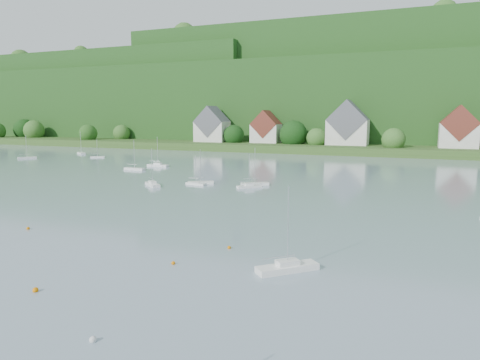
% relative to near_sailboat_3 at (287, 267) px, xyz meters
% --- Properties ---
extents(far_shore_strip, '(600.00, 60.00, 3.00)m').
position_rel_near_sailboat_3_xyz_m(far_shore_strip, '(-20.38, 153.56, 1.06)').
color(far_shore_strip, '#32531F').
rests_on(far_shore_strip, ground).
extents(forested_ridge, '(620.00, 181.22, 69.89)m').
position_rel_near_sailboat_3_xyz_m(forested_ridge, '(-19.98, 222.13, 22.45)').
color(forested_ridge, '#133D13').
rests_on(forested_ridge, ground).
extents(village_building_0, '(14.00, 10.40, 16.00)m').
position_rel_near_sailboat_3_xyz_m(village_building_0, '(-75.38, 140.56, 9.07)').
color(village_building_0, beige).
rests_on(village_building_0, far_shore_strip).
extents(village_building_1, '(12.00, 9.36, 14.00)m').
position_rel_near_sailboat_3_xyz_m(village_building_1, '(-50.38, 142.56, 8.31)').
color(village_building_1, beige).
rests_on(village_building_1, far_shore_strip).
extents(village_building_2, '(16.00, 11.44, 18.00)m').
position_rel_near_sailboat_3_xyz_m(village_building_2, '(-15.38, 141.56, 9.83)').
color(village_building_2, beige).
rests_on(village_building_2, far_shore_strip).
extents(village_building_3, '(13.00, 10.40, 15.50)m').
position_rel_near_sailboat_3_xyz_m(village_building_3, '(24.62, 139.56, 8.99)').
color(village_building_3, beige).
rests_on(village_building_3, far_shore_strip).
extents(near_sailboat_3, '(5.61, 5.47, 8.27)m').
position_rel_near_sailboat_3_xyz_m(near_sailboat_3, '(0.00, 0.00, 0.00)').
color(near_sailboat_3, white).
rests_on(near_sailboat_3, ground).
extents(mooring_buoy_0, '(0.50, 0.50, 0.50)m').
position_rel_near_sailboat_3_xyz_m(mooring_buoy_0, '(-18.39, -12.76, -0.44)').
color(mooring_buoy_0, orange).
rests_on(mooring_buoy_0, ground).
extents(mooring_buoy_1, '(0.49, 0.49, 0.49)m').
position_rel_near_sailboat_3_xyz_m(mooring_buoy_1, '(-8.24, -17.56, -0.44)').
color(mooring_buoy_1, silver).
rests_on(mooring_buoy_1, ground).
extents(mooring_buoy_2, '(0.40, 0.40, 0.40)m').
position_rel_near_sailboat_3_xyz_m(mooring_buoy_2, '(-8.03, 4.51, -0.44)').
color(mooring_buoy_2, orange).
rests_on(mooring_buoy_2, ground).
extents(mooring_buoy_3, '(0.39, 0.39, 0.39)m').
position_rel_near_sailboat_3_xyz_m(mooring_buoy_3, '(-11.15, -2.37, -0.44)').
color(mooring_buoy_3, orange).
rests_on(mooring_buoy_3, ground).
extents(mooring_buoy_5, '(0.43, 0.43, 0.43)m').
position_rel_near_sailboat_3_xyz_m(mooring_buoy_5, '(-35.76, 2.29, -0.44)').
color(mooring_buoy_5, orange).
rests_on(mooring_buoy_5, ground).
extents(far_sailboat_cluster, '(200.68, 67.27, 8.71)m').
position_rel_near_sailboat_3_xyz_m(far_sailboat_cluster, '(-11.37, 66.51, -0.07)').
color(far_sailboat_cluster, white).
rests_on(far_sailboat_cluster, ground).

